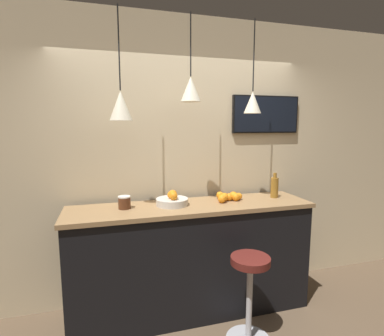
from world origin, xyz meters
name	(u,v)px	position (x,y,z in m)	size (l,w,h in m)	color
back_wall	(182,160)	(0.00, 1.05, 1.45)	(8.00, 0.06, 2.90)	beige
service_counter	(192,259)	(0.00, 0.66, 0.54)	(2.30, 0.57, 1.07)	black
bar_stool	(250,287)	(0.34, 0.11, 0.49)	(0.38, 0.38, 0.75)	#B7B7BC
fruit_bowl	(172,200)	(-0.18, 0.69, 1.12)	(0.30, 0.30, 0.15)	beige
orange_pile	(229,197)	(0.40, 0.71, 1.11)	(0.28, 0.24, 0.09)	orange
juice_bottle	(274,187)	(0.90, 0.70, 1.18)	(0.08, 0.08, 0.26)	olive
spread_jar	(124,202)	(-0.62, 0.70, 1.13)	(0.11, 0.11, 0.11)	#562D19
pendant_lamp_left	(121,105)	(-0.62, 0.70, 1.99)	(0.20, 0.20, 0.95)	black
pendant_lamp_middle	(191,89)	(0.00, 0.70, 2.14)	(0.18, 0.18, 0.77)	black
pendant_lamp_right	(253,102)	(0.62, 0.70, 2.04)	(0.17, 0.17, 0.87)	black
mounted_tv	(266,114)	(0.94, 1.00, 1.93)	(0.78, 0.04, 0.40)	black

